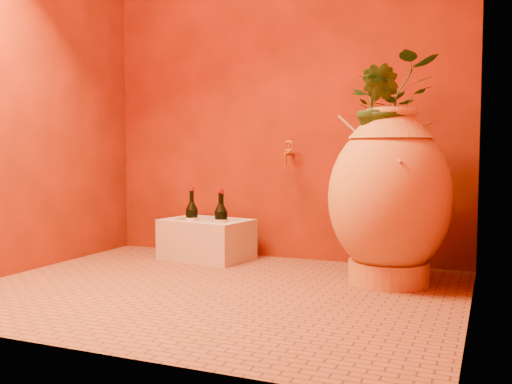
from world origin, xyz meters
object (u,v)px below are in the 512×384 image
at_px(stone_basin, 207,240).
at_px(wall_tap, 288,152).
at_px(wine_bottle_b, 222,222).
at_px(wine_bottle_a, 192,220).
at_px(wine_bottle_c, 221,222).
at_px(amphora, 390,197).

bearing_deg(stone_basin, wall_tap, 17.61).
xyz_separation_m(wine_bottle_b, wall_tap, (0.38, 0.21, 0.45)).
xyz_separation_m(wine_bottle_a, wine_bottle_c, (0.21, 0.01, -0.00)).
distance_m(wine_bottle_a, wine_bottle_c, 0.21).
xyz_separation_m(wine_bottle_a, wall_tap, (0.59, 0.23, 0.45)).
relative_size(wine_bottle_a, wine_bottle_c, 1.03).
bearing_deg(wine_bottle_c, wall_tap, 29.48).
height_order(wine_bottle_a, wall_tap, wall_tap).
relative_size(wine_bottle_b, wine_bottle_c, 0.97).
distance_m(amphora, wine_bottle_a, 1.35).
relative_size(amphora, wine_bottle_a, 2.78).
xyz_separation_m(amphora, wine_bottle_c, (-1.12, 0.19, -0.21)).
relative_size(wine_bottle_a, wine_bottle_b, 1.06).
height_order(amphora, wine_bottle_b, amphora).
relative_size(stone_basin, wine_bottle_a, 1.81).
bearing_deg(amphora, stone_basin, 168.89).
distance_m(amphora, wine_bottle_c, 1.15).
distance_m(amphora, stone_basin, 1.32).
relative_size(amphora, stone_basin, 1.54).
relative_size(amphora, wine_bottle_b, 2.94).
bearing_deg(wall_tap, wine_bottle_b, -151.08).
relative_size(stone_basin, wall_tap, 3.64).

